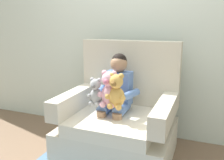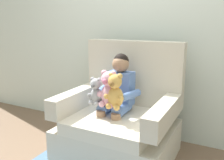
{
  "view_description": "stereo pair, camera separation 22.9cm",
  "coord_description": "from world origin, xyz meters",
  "px_view_note": "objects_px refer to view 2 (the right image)",
  "views": [
    {
      "loc": [
        0.78,
        -2.12,
        1.33
      ],
      "look_at": [
        -0.04,
        -0.05,
        0.8
      ],
      "focal_mm": 38.99,
      "sensor_mm": 36.0,
      "label": 1
    },
    {
      "loc": [
        0.98,
        -2.03,
        1.33
      ],
      "look_at": [
        -0.04,
        -0.05,
        0.8
      ],
      "focal_mm": 38.99,
      "sensor_mm": 36.0,
      "label": 2
    }
  ],
  "objects_px": {
    "seated_child": "(118,91)",
    "plush_pink": "(108,90)",
    "plush_grey": "(96,92)",
    "armchair": "(121,122)",
    "plush_honey": "(115,92)"
  },
  "relations": [
    {
      "from": "armchair",
      "to": "plush_honey",
      "type": "relative_size",
      "value": 3.46
    },
    {
      "from": "armchair",
      "to": "plush_pink",
      "type": "height_order",
      "value": "armchair"
    },
    {
      "from": "seated_child",
      "to": "plush_pink",
      "type": "bearing_deg",
      "value": -84.17
    },
    {
      "from": "plush_honey",
      "to": "seated_child",
      "type": "bearing_deg",
      "value": 119.73
    },
    {
      "from": "armchair",
      "to": "seated_child",
      "type": "height_order",
      "value": "armchair"
    },
    {
      "from": "plush_grey",
      "to": "armchair",
      "type": "bearing_deg",
      "value": 54.24
    },
    {
      "from": "plush_honey",
      "to": "plush_grey",
      "type": "bearing_deg",
      "value": -174.82
    },
    {
      "from": "armchair",
      "to": "plush_grey",
      "type": "distance_m",
      "value": 0.42
    },
    {
      "from": "armchair",
      "to": "plush_pink",
      "type": "bearing_deg",
      "value": -106.0
    },
    {
      "from": "plush_honey",
      "to": "plush_grey",
      "type": "distance_m",
      "value": 0.22
    },
    {
      "from": "armchair",
      "to": "plush_pink",
      "type": "xyz_separation_m",
      "value": [
        -0.05,
        -0.17,
        0.37
      ]
    },
    {
      "from": "armchair",
      "to": "seated_child",
      "type": "xyz_separation_m",
      "value": [
        -0.04,
        0.01,
        0.32
      ]
    },
    {
      "from": "armchair",
      "to": "plush_grey",
      "type": "relative_size",
      "value": 4.32
    },
    {
      "from": "plush_grey",
      "to": "seated_child",
      "type": "bearing_deg",
      "value": 63.79
    },
    {
      "from": "armchair",
      "to": "plush_pink",
      "type": "distance_m",
      "value": 0.41
    }
  ]
}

